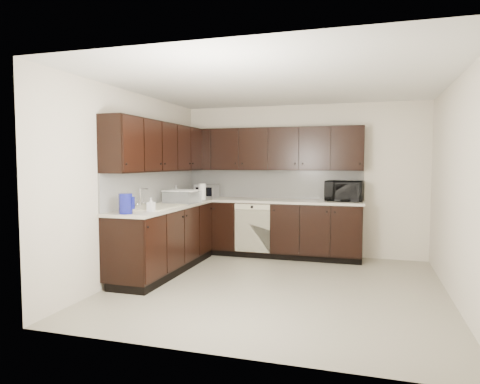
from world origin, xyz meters
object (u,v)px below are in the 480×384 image
object	(u,v)px
microwave	(344,191)
storage_bin	(182,197)
sink	(154,212)
blue_pitcher	(126,204)
toaster_oven	(207,191)

from	to	relation	value
microwave	storage_bin	world-z (taller)	microwave
sink	blue_pitcher	xyz separation A→B (m)	(-0.01, -0.69, 0.18)
sink	storage_bin	distance (m)	0.78
sink	toaster_oven	xyz separation A→B (m)	(0.09, 1.71, 0.17)
sink	microwave	xyz separation A→B (m)	(2.39, 1.77, 0.22)
toaster_oven	storage_bin	xyz separation A→B (m)	(-0.03, -0.95, -0.02)
microwave	toaster_oven	world-z (taller)	microwave
microwave	blue_pitcher	xyz separation A→B (m)	(-2.40, -2.46, -0.04)
sink	microwave	bearing A→B (deg)	36.51
microwave	toaster_oven	distance (m)	2.30
microwave	storage_bin	distance (m)	2.54
blue_pitcher	storage_bin	bearing A→B (deg)	81.50
sink	storage_bin	xyz separation A→B (m)	(0.06, 0.76, 0.15)
toaster_oven	storage_bin	size ratio (longest dim) A/B	0.76
sink	toaster_oven	world-z (taller)	sink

